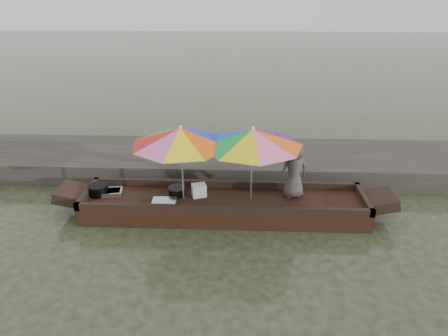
{
  "coord_description": "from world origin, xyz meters",
  "views": [
    {
      "loc": [
        0.32,
        -7.11,
        4.23
      ],
      "look_at": [
        0.0,
        0.1,
        1.0
      ],
      "focal_mm": 32.0,
      "sensor_mm": 36.0,
      "label": 1
    }
  ],
  "objects_px": {
    "tray_crayfish": "(110,192)",
    "vendor": "(294,170)",
    "cooking_pot": "(98,190)",
    "charcoal_grill": "(177,191)",
    "umbrella_bow": "(182,164)",
    "supply_bag": "(199,190)",
    "boat_hull": "(224,207)",
    "tray_scallop": "(164,202)",
    "umbrella_stern": "(252,165)"
  },
  "relations": [
    {
      "from": "charcoal_grill",
      "to": "umbrella_bow",
      "type": "distance_m",
      "value": 0.73
    },
    {
      "from": "cooking_pot",
      "to": "supply_bag",
      "type": "distance_m",
      "value": 2.08
    },
    {
      "from": "charcoal_grill",
      "to": "umbrella_bow",
      "type": "bearing_deg",
      "value": -44.26
    },
    {
      "from": "supply_bag",
      "to": "vendor",
      "type": "xyz_separation_m",
      "value": [
        1.92,
        0.09,
        0.45
      ]
    },
    {
      "from": "charcoal_grill",
      "to": "vendor",
      "type": "relative_size",
      "value": 0.29
    },
    {
      "from": "tray_scallop",
      "to": "umbrella_bow",
      "type": "distance_m",
      "value": 0.85
    },
    {
      "from": "umbrella_stern",
      "to": "tray_scallop",
      "type": "bearing_deg",
      "value": -173.18
    },
    {
      "from": "cooking_pot",
      "to": "umbrella_bow",
      "type": "distance_m",
      "value": 1.9
    },
    {
      "from": "boat_hull",
      "to": "supply_bag",
      "type": "distance_m",
      "value": 0.61
    },
    {
      "from": "boat_hull",
      "to": "umbrella_stern",
      "type": "height_order",
      "value": "umbrella_stern"
    },
    {
      "from": "vendor",
      "to": "umbrella_bow",
      "type": "bearing_deg",
      "value": -11.17
    },
    {
      "from": "tray_crayfish",
      "to": "umbrella_stern",
      "type": "relative_size",
      "value": 0.24
    },
    {
      "from": "umbrella_bow",
      "to": "vendor",
      "type": "bearing_deg",
      "value": 5.49
    },
    {
      "from": "cooking_pot",
      "to": "umbrella_stern",
      "type": "height_order",
      "value": "umbrella_stern"
    },
    {
      "from": "vendor",
      "to": "umbrella_stern",
      "type": "distance_m",
      "value": 0.91
    },
    {
      "from": "umbrella_bow",
      "to": "tray_crayfish",
      "type": "bearing_deg",
      "value": 175.78
    },
    {
      "from": "boat_hull",
      "to": "vendor",
      "type": "distance_m",
      "value": 1.61
    },
    {
      "from": "boat_hull",
      "to": "umbrella_stern",
      "type": "bearing_deg",
      "value": 0.0
    },
    {
      "from": "tray_crayfish",
      "to": "tray_scallop",
      "type": "bearing_deg",
      "value": -15.13
    },
    {
      "from": "umbrella_bow",
      "to": "supply_bag",
      "type": "bearing_deg",
      "value": 21.3
    },
    {
      "from": "cooking_pot",
      "to": "tray_crayfish",
      "type": "relative_size",
      "value": 0.84
    },
    {
      "from": "charcoal_grill",
      "to": "umbrella_stern",
      "type": "height_order",
      "value": "umbrella_stern"
    },
    {
      "from": "cooking_pot",
      "to": "vendor",
      "type": "distance_m",
      "value": 4.03
    },
    {
      "from": "vendor",
      "to": "umbrella_bow",
      "type": "relative_size",
      "value": 0.6
    },
    {
      "from": "cooking_pot",
      "to": "vendor",
      "type": "xyz_separation_m",
      "value": [
        4.0,
        0.12,
        0.48
      ]
    },
    {
      "from": "vendor",
      "to": "umbrella_stern",
      "type": "height_order",
      "value": "umbrella_stern"
    },
    {
      "from": "vendor",
      "to": "umbrella_stern",
      "type": "bearing_deg",
      "value": -2.69
    },
    {
      "from": "tray_scallop",
      "to": "vendor",
      "type": "height_order",
      "value": "vendor"
    },
    {
      "from": "supply_bag",
      "to": "tray_crayfish",
      "type": "bearing_deg",
      "value": -179.83
    },
    {
      "from": "umbrella_stern",
      "to": "supply_bag",
      "type": "bearing_deg",
      "value": 173.57
    },
    {
      "from": "vendor",
      "to": "umbrella_stern",
      "type": "relative_size",
      "value": 0.59
    },
    {
      "from": "boat_hull",
      "to": "tray_crayfish",
      "type": "height_order",
      "value": "tray_crayfish"
    },
    {
      "from": "cooking_pot",
      "to": "vendor",
      "type": "bearing_deg",
      "value": 1.74
    },
    {
      "from": "tray_crayfish",
      "to": "vendor",
      "type": "bearing_deg",
      "value": 1.52
    },
    {
      "from": "boat_hull",
      "to": "vendor",
      "type": "bearing_deg",
      "value": 8.66
    },
    {
      "from": "charcoal_grill",
      "to": "umbrella_bow",
      "type": "xyz_separation_m",
      "value": [
        0.16,
        -0.16,
        0.7
      ]
    },
    {
      "from": "cooking_pot",
      "to": "tray_scallop",
      "type": "bearing_deg",
      "value": -11.86
    },
    {
      "from": "vendor",
      "to": "umbrella_bow",
      "type": "distance_m",
      "value": 2.24
    },
    {
      "from": "charcoal_grill",
      "to": "supply_bag",
      "type": "height_order",
      "value": "supply_bag"
    },
    {
      "from": "tray_scallop",
      "to": "vendor",
      "type": "xyz_separation_m",
      "value": [
        2.58,
        0.42,
        0.55
      ]
    },
    {
      "from": "tray_scallop",
      "to": "cooking_pot",
      "type": "bearing_deg",
      "value": 168.14
    },
    {
      "from": "tray_scallop",
      "to": "umbrella_stern",
      "type": "bearing_deg",
      "value": 6.82
    },
    {
      "from": "cooking_pot",
      "to": "umbrella_stern",
      "type": "distance_m",
      "value": 3.21
    },
    {
      "from": "cooking_pot",
      "to": "supply_bag",
      "type": "bearing_deg",
      "value": 0.75
    },
    {
      "from": "boat_hull",
      "to": "cooking_pot",
      "type": "xyz_separation_m",
      "value": [
        -2.6,
        0.09,
        0.28
      ]
    },
    {
      "from": "tray_crayfish",
      "to": "charcoal_grill",
      "type": "relative_size",
      "value": 1.4
    },
    {
      "from": "cooking_pot",
      "to": "charcoal_grill",
      "type": "bearing_deg",
      "value": 2.26
    },
    {
      "from": "tray_scallop",
      "to": "umbrella_stern",
      "type": "height_order",
      "value": "umbrella_stern"
    },
    {
      "from": "tray_scallop",
      "to": "vendor",
      "type": "distance_m",
      "value": 2.67
    },
    {
      "from": "cooking_pot",
      "to": "vendor",
      "type": "relative_size",
      "value": 0.34
    }
  ]
}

